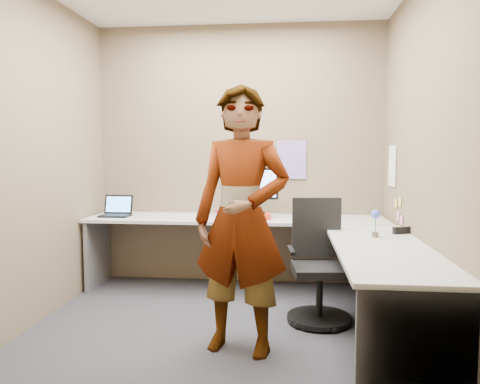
# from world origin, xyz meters

# --- Properties ---
(ground) EXTENTS (3.00, 3.00, 0.00)m
(ground) POSITION_xyz_m (0.00, 0.00, 0.00)
(ground) COLOR #27272C
(ground) RESTS_ON ground
(wall_back) EXTENTS (3.00, 0.00, 3.00)m
(wall_back) POSITION_xyz_m (0.00, 1.30, 1.35)
(wall_back) COLOR brown
(wall_back) RESTS_ON ground
(wall_right) EXTENTS (0.00, 2.70, 2.70)m
(wall_right) POSITION_xyz_m (1.50, 0.00, 1.35)
(wall_right) COLOR brown
(wall_right) RESTS_ON ground
(wall_left) EXTENTS (0.00, 2.70, 2.70)m
(wall_left) POSITION_xyz_m (-1.50, 0.00, 1.35)
(wall_left) COLOR brown
(wall_left) RESTS_ON ground
(desk) EXTENTS (2.98, 2.58, 0.73)m
(desk) POSITION_xyz_m (0.44, 0.39, 0.59)
(desk) COLOR #ADADAD
(desk) RESTS_ON ground
(paper_ream) EXTENTS (0.33, 0.27, 0.06)m
(paper_ream) POSITION_xyz_m (0.19, 0.89, 0.76)
(paper_ream) COLOR red
(paper_ream) RESTS_ON desk
(monitor) EXTENTS (0.46, 0.17, 0.44)m
(monitor) POSITION_xyz_m (0.19, 0.90, 1.05)
(monitor) COLOR black
(monitor) RESTS_ON paper_ream
(laptop) EXTENTS (0.29, 0.24, 0.21)m
(laptop) POSITION_xyz_m (-1.22, 0.96, 0.78)
(laptop) COLOR black
(laptop) RESTS_ON desk
(trackball_mouse) EXTENTS (0.12, 0.08, 0.07)m
(trackball_mouse) POSITION_xyz_m (-0.20, 1.01, 0.76)
(trackball_mouse) COLOR #B7B7BC
(trackball_mouse) RESTS_ON desk
(origami) EXTENTS (0.10, 0.10, 0.06)m
(origami) POSITION_xyz_m (0.13, 0.75, 0.76)
(origami) COLOR white
(origami) RESTS_ON desk
(stapler) EXTENTS (0.15, 0.09, 0.05)m
(stapler) POSITION_xyz_m (1.43, 0.20, 0.76)
(stapler) COLOR black
(stapler) RESTS_ON desk
(flower) EXTENTS (0.07, 0.07, 0.22)m
(flower) POSITION_xyz_m (1.19, 0.03, 0.87)
(flower) COLOR brown
(flower) RESTS_ON desk
(calendar_purple) EXTENTS (0.30, 0.01, 0.40)m
(calendar_purple) POSITION_xyz_m (0.55, 1.29, 1.30)
(calendar_purple) COLOR #846BB7
(calendar_purple) RESTS_ON wall_back
(calendar_white) EXTENTS (0.01, 0.28, 0.38)m
(calendar_white) POSITION_xyz_m (1.49, 0.90, 1.25)
(calendar_white) COLOR white
(calendar_white) RESTS_ON wall_right
(sticky_note_a) EXTENTS (0.01, 0.07, 0.07)m
(sticky_note_a) POSITION_xyz_m (1.49, 0.55, 0.95)
(sticky_note_a) COLOR #F2E059
(sticky_note_a) RESTS_ON wall_right
(sticky_note_b) EXTENTS (0.01, 0.07, 0.07)m
(sticky_note_b) POSITION_xyz_m (1.49, 0.60, 0.82)
(sticky_note_b) COLOR pink
(sticky_note_b) RESTS_ON wall_right
(sticky_note_c) EXTENTS (0.01, 0.07, 0.07)m
(sticky_note_c) POSITION_xyz_m (1.49, 0.48, 0.80)
(sticky_note_c) COLOR pink
(sticky_note_c) RESTS_ON wall_right
(sticky_note_d) EXTENTS (0.01, 0.07, 0.07)m
(sticky_note_d) POSITION_xyz_m (1.49, 0.70, 0.92)
(sticky_note_d) COLOR #F2E059
(sticky_note_d) RESTS_ON wall_right
(office_chair) EXTENTS (0.53, 0.52, 0.98)m
(office_chair) POSITION_xyz_m (0.77, 0.19, 0.40)
(office_chair) COLOR black
(office_chair) RESTS_ON ground
(person) EXTENTS (0.75, 0.58, 1.84)m
(person) POSITION_xyz_m (0.20, -0.46, 0.92)
(person) COLOR #999399
(person) RESTS_ON ground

